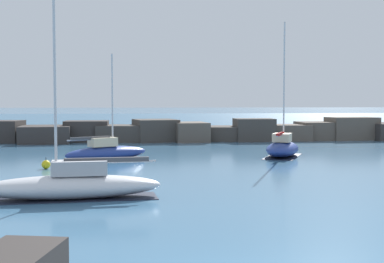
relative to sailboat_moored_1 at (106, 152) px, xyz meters
name	(u,v)px	position (x,y,z in m)	size (l,w,h in m)	color
open_sea_beyond	(148,120)	(4.34, 77.75, -0.61)	(400.00, 116.00, 0.01)	#2D5B7F
breakwater_jetty	(171,132)	(5.81, 17.72, 0.38)	(57.84, 6.69, 2.49)	brown
sailboat_moored_1	(106,152)	(0.00, 0.00, 0.00)	(6.50, 5.00, 7.75)	navy
sailboat_moored_2	(71,184)	(-0.63, -15.19, 0.03)	(8.19, 2.73, 10.98)	silver
sailboat_moored_4	(282,148)	(13.38, 1.04, 0.09)	(4.40, 5.96, 10.38)	navy
mooring_buoy_orange_near	(46,165)	(-3.54, -4.53, -0.34)	(0.56, 0.56, 0.76)	yellow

